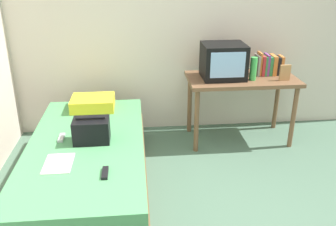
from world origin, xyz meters
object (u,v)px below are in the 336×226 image
at_px(pillow, 93,103).
at_px(remote_silver, 61,138).
at_px(bed, 88,167).
at_px(tv, 223,61).
at_px(desk, 241,85).
at_px(remote_dark, 105,173).
at_px(handbag, 92,130).
at_px(water_bottle, 253,69).
at_px(book_row, 268,65).
at_px(magazine, 58,163).
at_px(picture_frame, 285,73).

height_order(pillow, remote_silver, pillow).
height_order(bed, tv, tv).
relative_size(desk, remote_dark, 7.44).
bearing_deg(handbag, remote_silver, 165.91).
xyz_separation_m(water_bottle, book_row, (0.23, 0.18, -0.01)).
xyz_separation_m(magazine, remote_silver, (-0.05, 0.42, 0.01)).
height_order(tv, pillow, tv).
relative_size(water_bottle, picture_frame, 1.46).
distance_m(desk, water_bottle, 0.25).
height_order(desk, water_bottle, water_bottle).
bearing_deg(tv, water_bottle, -20.12).
height_order(desk, tv, tv).
bearing_deg(desk, bed, -151.80).
xyz_separation_m(book_row, remote_silver, (-2.10, -0.83, -0.35)).
height_order(book_row, remote_dark, book_row).
bearing_deg(magazine, book_row, 31.44).
bearing_deg(bed, desk, 28.20).
height_order(picture_frame, remote_silver, picture_frame).
height_order(bed, handbag, handbag).
bearing_deg(remote_dark, desk, 44.33).
distance_m(desk, remote_dark, 1.94).
bearing_deg(water_bottle, handbag, -155.68).
distance_m(pillow, magazine, 1.09).
xyz_separation_m(picture_frame, magazine, (-2.15, -1.03, -0.34)).
relative_size(bed, book_row, 6.87).
relative_size(water_bottle, book_row, 0.83).
bearing_deg(handbag, picture_frame, 19.40).
height_order(water_bottle, magazine, water_bottle).
bearing_deg(handbag, magazine, -122.21).
bearing_deg(bed, remote_silver, 157.21).
bearing_deg(handbag, remote_dark, -75.13).
height_order(tv, picture_frame, tv).
relative_size(handbag, remote_silver, 2.08).
distance_m(picture_frame, remote_dark, 2.18).
bearing_deg(desk, handbag, -151.60).
bearing_deg(desk, pillow, -176.68).
xyz_separation_m(desk, remote_dark, (-1.38, -1.35, -0.16)).
xyz_separation_m(water_bottle, magazine, (-1.82, -1.07, -0.38)).
bearing_deg(remote_dark, book_row, 40.24).
height_order(water_bottle, pillow, water_bottle).
bearing_deg(remote_silver, handbag, -14.09).
xyz_separation_m(tv, remote_silver, (-1.58, -0.76, -0.43)).
height_order(book_row, pillow, book_row).
xyz_separation_m(desk, tv, (-0.21, 0.01, 0.27)).
height_order(tv, remote_dark, tv).
xyz_separation_m(pillow, remote_silver, (-0.21, -0.66, -0.05)).
bearing_deg(pillow, remote_silver, -107.54).
distance_m(picture_frame, handbag, 2.06).
distance_m(pillow, remote_dark, 1.27).
bearing_deg(book_row, handbag, -153.74).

